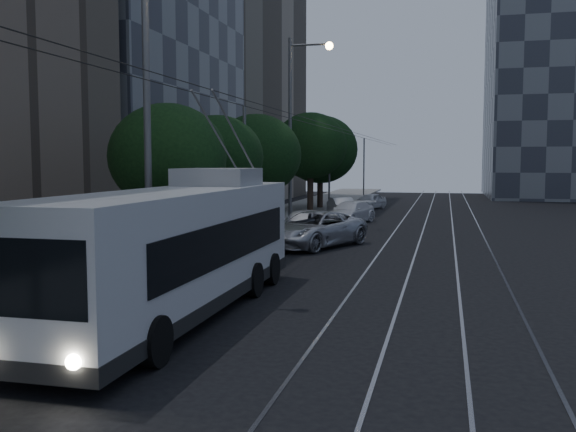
# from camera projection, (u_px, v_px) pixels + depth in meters

# --- Properties ---
(ground) EXTENTS (120.00, 120.00, 0.00)m
(ground) POSITION_uv_depth(u_px,v_px,m) (326.00, 311.00, 16.03)
(ground) COLOR black
(ground) RESTS_ON ground
(sidewalk) EXTENTS (5.00, 90.00, 0.15)m
(sidewalk) POSITION_uv_depth(u_px,v_px,m) (261.00, 224.00, 37.16)
(sidewalk) COLOR gray
(sidewalk) RESTS_ON ground
(tram_rails) EXTENTS (4.52, 90.00, 0.02)m
(tram_rails) POSITION_uv_depth(u_px,v_px,m) (438.00, 230.00, 34.78)
(tram_rails) COLOR gray
(tram_rails) RESTS_ON ground
(overhead_wires) EXTENTS (2.23, 90.00, 6.00)m
(overhead_wires) POSITION_uv_depth(u_px,v_px,m) (304.00, 165.00, 36.26)
(overhead_wires) COLOR black
(overhead_wires) RESTS_ON ground
(building_glass_mid) EXTENTS (14.40, 18.40, 26.80)m
(building_glass_mid) POSITION_uv_depth(u_px,v_px,m) (95.00, 8.00, 40.67)
(building_glass_mid) COLOR #343842
(building_glass_mid) RESTS_ON ground
(building_tan_far) EXTENTS (14.40, 22.40, 34.80)m
(building_tan_far) POSITION_uv_depth(u_px,v_px,m) (208.00, 13.00, 59.66)
(building_tan_far) COLOR gray
(building_tan_far) RESTS_ON ground
(trolleybus) EXTENTS (2.63, 11.92, 5.63)m
(trolleybus) POSITION_uv_depth(u_px,v_px,m) (180.00, 248.00, 15.55)
(trolleybus) COLOR silver
(trolleybus) RESTS_ON ground
(pickup_silver) EXTENTS (4.55, 6.14, 1.55)m
(pickup_silver) POSITION_uv_depth(u_px,v_px,m) (313.00, 229.00, 27.80)
(pickup_silver) COLOR #B7B9C0
(pickup_silver) RESTS_ON ground
(car_white_a) EXTENTS (2.37, 4.56, 1.48)m
(car_white_a) POSITION_uv_depth(u_px,v_px,m) (304.00, 224.00, 30.38)
(car_white_a) COLOR #B9B9BD
(car_white_a) RESTS_ON ground
(car_white_b) EXTENTS (3.08, 4.80, 1.29)m
(car_white_b) POSITION_uv_depth(u_px,v_px,m) (350.00, 212.00, 38.39)
(car_white_b) COLOR white
(car_white_b) RESTS_ON ground
(car_white_c) EXTENTS (2.75, 4.07, 1.27)m
(car_white_c) POSITION_uv_depth(u_px,v_px,m) (343.00, 207.00, 42.66)
(car_white_c) COLOR silver
(car_white_c) RESTS_ON ground
(car_white_d) EXTENTS (2.57, 3.86, 1.22)m
(car_white_d) POSITION_uv_depth(u_px,v_px,m) (370.00, 201.00, 49.46)
(car_white_d) COLOR white
(car_white_d) RESTS_ON ground
(tree_1) EXTENTS (4.07, 4.07, 5.73)m
(tree_1) POSITION_uv_depth(u_px,v_px,m) (168.00, 157.00, 22.12)
(tree_1) COLOR black
(tree_1) RESTS_ON ground
(tree_2) EXTENTS (3.89, 3.89, 5.65)m
(tree_2) POSITION_uv_depth(u_px,v_px,m) (217.00, 157.00, 26.89)
(tree_2) COLOR black
(tree_2) RESTS_ON ground
(tree_3) EXTENTS (4.81, 4.81, 6.22)m
(tree_3) POSITION_uv_depth(u_px,v_px,m) (256.00, 155.00, 34.17)
(tree_3) COLOR black
(tree_3) RESTS_ON ground
(tree_4) EXTENTS (5.20, 5.20, 7.13)m
(tree_4) POSITION_uv_depth(u_px,v_px,m) (310.00, 146.00, 45.29)
(tree_4) COLOR black
(tree_4) RESTS_ON ground
(tree_5) EXTENTS (5.74, 5.74, 7.16)m
(tree_5) POSITION_uv_depth(u_px,v_px,m) (320.00, 150.00, 48.83)
(tree_5) COLOR black
(tree_5) RESTS_ON ground
(streetlamp_near) EXTENTS (2.26, 0.44, 9.25)m
(streetlamp_near) POSITION_uv_depth(u_px,v_px,m) (160.00, 92.00, 17.52)
(streetlamp_near) COLOR slate
(streetlamp_near) RESTS_ON ground
(streetlamp_far) EXTENTS (2.55, 0.44, 10.60)m
(streetlamp_far) POSITION_uv_depth(u_px,v_px,m) (297.00, 114.00, 36.19)
(streetlamp_far) COLOR slate
(streetlamp_far) RESTS_ON ground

